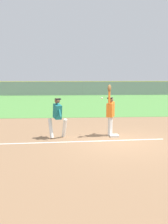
# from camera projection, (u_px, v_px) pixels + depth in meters

# --- Properties ---
(ground_plane) EXTENTS (74.76, 74.76, 0.00)m
(ground_plane) POSITION_uv_depth(u_px,v_px,m) (119.00, 142.00, 10.55)
(ground_plane) COLOR #936D4C
(outfield_grass) EXTENTS (46.68, 17.44, 0.01)m
(outfield_grass) POSITION_uv_depth(u_px,v_px,m) (88.00, 103.00, 25.13)
(outfield_grass) COLOR #549342
(outfield_grass) RESTS_ON ground_plane
(chalk_foul_line) EXTENTS (11.99, 0.73, 0.01)m
(chalk_foul_line) POSITION_uv_depth(u_px,v_px,m) (18.00, 143.00, 10.36)
(chalk_foul_line) COLOR white
(chalk_foul_line) RESTS_ON ground_plane
(first_base) EXTENTS (0.39, 0.39, 0.08)m
(first_base) POSITION_uv_depth(u_px,v_px,m) (114.00, 136.00, 11.50)
(first_base) COLOR white
(first_base) RESTS_ON ground_plane
(fielder) EXTENTS (0.48, 0.85, 2.28)m
(fielder) POSITION_uv_depth(u_px,v_px,m) (110.00, 111.00, 11.55)
(fielder) COLOR silver
(fielder) RESTS_ON ground_plane
(runner) EXTENTS (0.87, 0.82, 1.72)m
(runner) POSITION_uv_depth(u_px,v_px,m) (57.00, 115.00, 11.14)
(runner) COLOR white
(runner) RESTS_ON ground_plane
(baseball) EXTENTS (0.07, 0.07, 0.07)m
(baseball) POSITION_uv_depth(u_px,v_px,m) (102.00, 98.00, 11.74)
(baseball) COLOR white
(outfield_fence) EXTENTS (46.76, 0.08, 1.80)m
(outfield_fence) POSITION_uv_depth(u_px,v_px,m) (83.00, 88.00, 33.61)
(outfield_fence) COLOR #93999E
(outfield_fence) RESTS_ON ground_plane
(parked_car_red) EXTENTS (4.50, 2.32, 1.25)m
(parked_car_red) POSITION_uv_depth(u_px,v_px,m) (10.00, 89.00, 36.65)
(parked_car_red) COLOR #B21E1E
(parked_car_red) RESTS_ON ground_plane
(parked_car_green) EXTENTS (4.40, 2.13, 1.25)m
(parked_car_green) POSITION_uv_depth(u_px,v_px,m) (49.00, 89.00, 37.02)
(parked_car_green) COLOR #1E6B33
(parked_car_green) RESTS_ON ground_plane
(parked_car_silver) EXTENTS (4.40, 2.13, 1.25)m
(parked_car_silver) POSITION_uv_depth(u_px,v_px,m) (91.00, 88.00, 37.29)
(parked_car_silver) COLOR #B7B7BC
(parked_car_silver) RESTS_ON ground_plane
(parked_car_tan) EXTENTS (4.58, 2.49, 1.25)m
(parked_car_tan) POSITION_uv_depth(u_px,v_px,m) (132.00, 88.00, 37.47)
(parked_car_tan) COLOR tan
(parked_car_tan) RESTS_ON ground_plane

